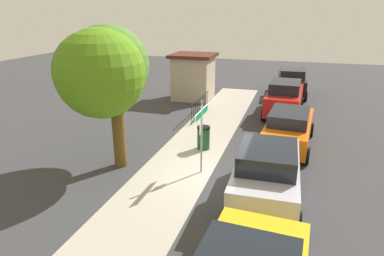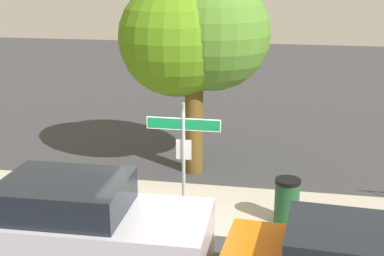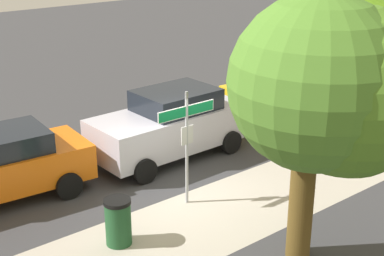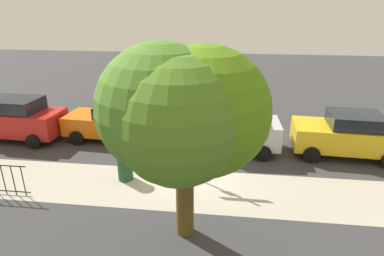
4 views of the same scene
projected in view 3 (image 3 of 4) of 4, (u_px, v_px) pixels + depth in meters
name	position (u px, v px, depth m)	size (l,w,h in m)	color
ground_plane	(179.00, 195.00, 13.18)	(60.00, 60.00, 0.00)	#38383A
sidewalk_strip	(139.00, 248.00, 11.05)	(24.00, 2.60, 0.00)	#AEA696
street_sign	(187.00, 129.00, 12.21)	(1.53, 0.07, 2.66)	#9EA0A5
shade_tree	(335.00, 84.00, 9.26)	(3.88, 3.48, 5.11)	brown
car_yellow	(288.00, 92.00, 17.93)	(4.20, 2.30, 1.78)	gold
car_silver	(170.00, 124.00, 15.04)	(4.37, 2.10, 1.86)	#BBB8C6
trash_bin	(118.00, 222.00, 11.04)	(0.55, 0.55, 0.98)	#1E4C28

